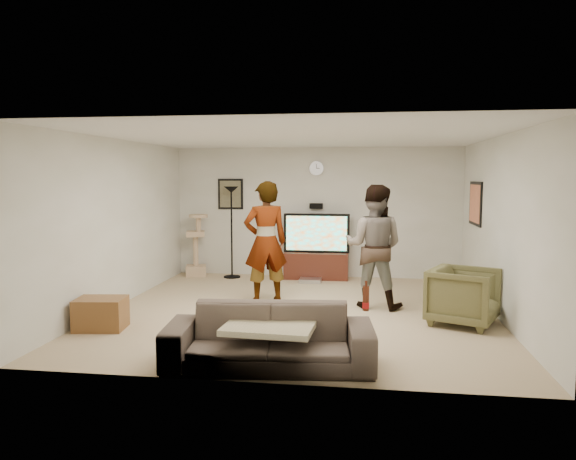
# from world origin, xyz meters

# --- Properties ---
(floor) EXTENTS (5.50, 5.50, 0.02)m
(floor) POSITION_xyz_m (0.00, 0.00, -0.01)
(floor) COLOR #C7A98F
(floor) RESTS_ON ground
(ceiling) EXTENTS (5.50, 5.50, 0.02)m
(ceiling) POSITION_xyz_m (0.00, 0.00, 2.51)
(ceiling) COLOR white
(ceiling) RESTS_ON wall_back
(wall_back) EXTENTS (5.50, 0.04, 2.50)m
(wall_back) POSITION_xyz_m (0.00, 2.75, 1.25)
(wall_back) COLOR beige
(wall_back) RESTS_ON floor
(wall_front) EXTENTS (5.50, 0.04, 2.50)m
(wall_front) POSITION_xyz_m (0.00, -2.75, 1.25)
(wall_front) COLOR beige
(wall_front) RESTS_ON floor
(wall_left) EXTENTS (0.04, 5.50, 2.50)m
(wall_left) POSITION_xyz_m (-2.75, 0.00, 1.25)
(wall_left) COLOR beige
(wall_left) RESTS_ON floor
(wall_right) EXTENTS (0.04, 5.50, 2.50)m
(wall_right) POSITION_xyz_m (2.75, 0.00, 1.25)
(wall_right) COLOR beige
(wall_right) RESTS_ON floor
(wall_clock) EXTENTS (0.26, 0.04, 0.26)m
(wall_clock) POSITION_xyz_m (0.00, 2.72, 2.10)
(wall_clock) COLOR silver
(wall_clock) RESTS_ON wall_back
(wall_speaker) EXTENTS (0.25, 0.10, 0.10)m
(wall_speaker) POSITION_xyz_m (0.00, 2.69, 1.38)
(wall_speaker) COLOR black
(wall_speaker) RESTS_ON wall_back
(picture_back) EXTENTS (0.42, 0.03, 0.52)m
(picture_back) POSITION_xyz_m (-1.70, 2.73, 1.60)
(picture_back) COLOR #645F47
(picture_back) RESTS_ON wall_back
(picture_right) EXTENTS (0.03, 0.78, 0.62)m
(picture_right) POSITION_xyz_m (2.73, 1.60, 1.50)
(picture_right) COLOR #D97754
(picture_right) RESTS_ON wall_right
(tv_stand) EXTENTS (1.21, 0.45, 0.50)m
(tv_stand) POSITION_xyz_m (0.03, 2.50, 0.25)
(tv_stand) COLOR #441C13
(tv_stand) RESTS_ON floor
(console_box) EXTENTS (0.40, 0.30, 0.07)m
(console_box) POSITION_xyz_m (-0.05, 2.11, 0.04)
(console_box) COLOR silver
(console_box) RESTS_ON floor
(tv) EXTENTS (1.25, 0.08, 0.74)m
(tv) POSITION_xyz_m (0.03, 2.50, 0.87)
(tv) COLOR black
(tv) RESTS_ON tv_stand
(tv_screen) EXTENTS (1.15, 0.01, 0.65)m
(tv_screen) POSITION_xyz_m (0.03, 2.46, 0.87)
(tv_screen) COLOR #1EF7E3
(tv_screen) RESTS_ON tv
(floor_lamp) EXTENTS (0.32, 0.32, 1.75)m
(floor_lamp) POSITION_xyz_m (-1.60, 2.38, 0.87)
(floor_lamp) COLOR black
(floor_lamp) RESTS_ON floor
(cat_tree) EXTENTS (0.49, 0.49, 1.22)m
(cat_tree) POSITION_xyz_m (-2.35, 2.47, 0.61)
(cat_tree) COLOR tan
(cat_tree) RESTS_ON floor
(person_left) EXTENTS (0.81, 0.69, 1.88)m
(person_left) POSITION_xyz_m (-0.59, 0.50, 0.94)
(person_left) COLOR #BBBBBB
(person_left) RESTS_ON floor
(person_right) EXTENTS (1.02, 0.87, 1.83)m
(person_right) POSITION_xyz_m (1.06, 0.39, 0.91)
(person_right) COLOR navy
(person_right) RESTS_ON floor
(sofa) EXTENTS (2.19, 1.03, 0.62)m
(sofa) POSITION_xyz_m (-0.04, -2.30, 0.31)
(sofa) COLOR #4E4139
(sofa) RESTS_ON floor
(throw_blanket) EXTENTS (0.94, 0.76, 0.06)m
(throw_blanket) POSITION_xyz_m (-0.03, -2.30, 0.42)
(throw_blanket) COLOR beige
(throw_blanket) RESTS_ON sofa
(beer_bottle) EXTENTS (0.06, 0.06, 0.25)m
(beer_bottle) POSITION_xyz_m (0.94, -2.30, 0.74)
(beer_bottle) COLOR #521E0D
(beer_bottle) RESTS_ON sofa
(armchair) EXTENTS (1.09, 1.08, 0.75)m
(armchair) POSITION_xyz_m (2.22, -0.41, 0.38)
(armchair) COLOR brown
(armchair) RESTS_ON floor
(side_table) EXTENTS (0.66, 0.53, 0.40)m
(side_table) POSITION_xyz_m (-2.40, -1.28, 0.20)
(side_table) COLOR brown
(side_table) RESTS_ON floor
(toy_ball) EXTENTS (0.08, 0.08, 0.08)m
(toy_ball) POSITION_xyz_m (-1.26, -0.59, 0.04)
(toy_ball) COLOR #068FA9
(toy_ball) RESTS_ON floor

